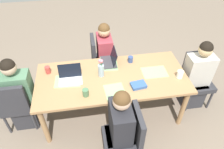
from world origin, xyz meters
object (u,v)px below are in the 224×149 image
object	(u,v)px
coffee_mug_near_right	(48,70)
chair_head_left_left_mid	(196,76)
chair_head_right_left_far	(16,103)
book_red_cover	(138,85)
person_near_left_near	(105,58)
person_head_right_left_far	(21,97)
laptop_head_right_left_far	(70,77)
person_head_left_left_mid	(196,78)
laptop_near_left_near	(110,60)
chair_far_right_near	(127,135)
chair_near_left_near	(100,58)
coffee_mug_near_left	(180,74)
dining_table	(112,81)
person_far_right_near	(120,131)
flower_vase	(101,68)
coffee_mug_centre_right	(86,93)
coffee_mug_centre_left	(130,59)

from	to	relation	value
coffee_mug_near_right	chair_head_left_left_mid	bearing A→B (deg)	176.24
chair_head_right_left_far	book_red_cover	distance (m)	1.74
person_near_left_near	person_head_right_left_far	bearing A→B (deg)	29.31
laptop_head_right_left_far	book_red_cover	distance (m)	0.94
chair_head_left_left_mid	chair_head_right_left_far	size ratio (longest dim) A/B	1.00
person_head_right_left_far	laptop_head_right_left_far	bearing A→B (deg)	-179.48
person_head_left_left_mid	laptop_near_left_near	world-z (taller)	person_head_left_left_mid
chair_far_right_near	chair_near_left_near	bearing A→B (deg)	-85.09
person_head_left_left_mid	person_head_right_left_far	bearing A→B (deg)	-0.40
person_head_right_left_far	book_red_cover	size ratio (longest dim) A/B	5.97
coffee_mug_near_left	book_red_cover	bearing A→B (deg)	8.01
dining_table	laptop_near_left_near	size ratio (longest dim) A/B	6.69
person_near_left_near	chair_head_right_left_far	distance (m)	1.60
chair_head_right_left_far	laptop_head_right_left_far	world-z (taller)	laptop_head_right_left_far
person_head_left_left_mid	person_far_right_near	bearing A→B (deg)	29.21
person_head_left_left_mid	person_head_right_left_far	world-z (taller)	same
chair_far_right_near	coffee_mug_near_right	size ratio (longest dim) A/B	8.26
flower_vase	coffee_mug_near_right	size ratio (longest dim) A/B	2.72
coffee_mug_near_right	coffee_mug_centre_right	xyz separation A→B (m)	(-0.51, 0.54, -0.00)
chair_near_left_near	chair_far_right_near	bearing A→B (deg)	94.91
person_head_left_left_mid	flower_vase	xyz separation A→B (m)	(1.48, -0.04, 0.37)
book_red_cover	chair_far_right_near	bearing A→B (deg)	57.29
flower_vase	person_head_left_left_mid	bearing A→B (deg)	178.26
person_head_left_left_mid	laptop_head_right_left_far	bearing A→B (deg)	-0.75
chair_head_right_left_far	chair_far_right_near	xyz separation A→B (m)	(-1.44, 0.76, 0.00)
coffee_mug_near_right	book_red_cover	world-z (taller)	coffee_mug_near_right
dining_table	person_head_left_left_mid	xyz separation A→B (m)	(-1.34, -0.02, -0.15)
person_near_left_near	chair_far_right_near	xyz separation A→B (m)	(-0.07, 1.57, -0.03)
person_near_left_near	flower_vase	bearing A→B (deg)	78.88
laptop_head_right_left_far	person_head_left_left_mid	bearing A→B (deg)	179.25
person_head_left_left_mid	laptop_head_right_left_far	distance (m)	1.94
coffee_mug_centre_left	dining_table	bearing A→B (deg)	42.45
book_red_cover	coffee_mug_near_left	bearing A→B (deg)	-179.57
chair_near_left_near	person_head_left_left_mid	xyz separation A→B (m)	(-1.42, 0.82, 0.03)
person_far_right_near	flower_vase	bearing A→B (deg)	-80.77
chair_head_right_left_far	person_far_right_near	size ratio (longest dim) A/B	0.75
laptop_near_left_near	book_red_cover	size ratio (longest dim) A/B	1.60
person_head_right_left_far	person_far_right_near	bearing A→B (deg)	149.30
person_far_right_near	coffee_mug_centre_left	distance (m)	1.14
person_head_left_left_mid	coffee_mug_centre_right	distance (m)	1.78
person_head_right_left_far	person_far_right_near	xyz separation A→B (m)	(-1.30, 0.77, 0.00)
person_near_left_near	person_head_right_left_far	xyz separation A→B (m)	(1.31, 0.74, 0.00)
coffee_mug_centre_right	coffee_mug_centre_left	bearing A→B (deg)	-140.28
person_near_left_near	chair_head_left_left_mid	xyz separation A→B (m)	(-1.40, 0.68, -0.03)
laptop_near_left_near	coffee_mug_centre_right	distance (m)	0.76
chair_near_left_near	coffee_mug_near_left	world-z (taller)	chair_near_left_near
coffee_mug_near_left	coffee_mug_near_right	size ratio (longest dim) A/B	1.01
dining_table	chair_near_left_near	bearing A→B (deg)	-84.50
person_far_right_near	coffee_mug_centre_left	world-z (taller)	person_far_right_near
flower_vase	book_red_cover	world-z (taller)	flower_vase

